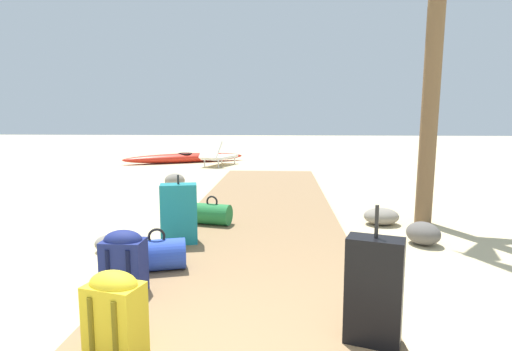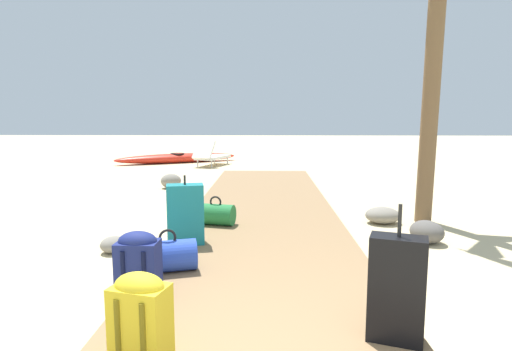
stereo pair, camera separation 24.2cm
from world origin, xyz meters
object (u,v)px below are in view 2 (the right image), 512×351
Objects in this scene: duffel_bag_blue at (168,256)px; kayak at (177,158)px; duffel_bag_green at (216,214)px; backpack_yellow at (140,315)px; lounge_chair at (211,156)px; backpack_navy at (138,262)px; suitcase_black at (397,289)px; suitcase_teal at (185,214)px.

duffel_bag_blue is 10.44m from kayak.
kayak is at bearing 101.50° from duffel_bag_blue.
backpack_yellow reaches higher than duffel_bag_green.
lounge_chair is at bearing -35.77° from kayak.
backpack_navy reaches higher than duffel_bag_blue.
kayak is (-1.97, 10.78, -0.20)m from backpack_navy.
suitcase_black reaches higher than lounge_chair.
suitcase_black reaches higher than duffel_bag_green.
backpack_yellow is (-1.58, -0.27, -0.06)m from suitcase_black.
lounge_chair is (-1.02, 10.80, -0.04)m from backpack_yellow.
suitcase_black is 1.54× the size of duffel_bag_blue.
lounge_chair is at bearing 95.65° from suitcase_teal.
duffel_bag_green is 0.33× the size of lounge_chair.
backpack_navy is 0.33× the size of lounge_chair.
lounge_chair is at bearing 94.21° from backpack_navy.
suitcase_black is at bearing -19.13° from backpack_navy.
suitcase_teal is 1.35× the size of duffel_bag_blue.
suitcase_teal reaches higher than duffel_bag_green.
suitcase_teal is 0.20× the size of kayak.
backpack_navy is at bearing -94.45° from suitcase_teal.
suitcase_black is at bearing -34.15° from duffel_bag_blue.
backpack_yellow is 0.33× the size of lounge_chair.
suitcase_teal is 1.46× the size of backpack_yellow.
duffel_bag_blue is (-0.24, -1.74, 0.01)m from duffel_bag_green.
kayak is at bearing 108.58° from suitcase_black.
suitcase_black is 12.06m from kayak.
backpack_yellow is (-0.06, -3.21, 0.14)m from duffel_bag_green.
kayak is (-2.32, 8.49, -0.06)m from duffel_bag_green.
suitcase_teal is 1.48× the size of backpack_navy.
backpack_yellow is (0.18, -2.34, -0.06)m from suitcase_teal.
suitcase_black reaches higher than backpack_navy.
backpack_yellow reaches higher than kayak.
suitcase_teal reaches higher than lounge_chair.
backpack_yellow is at bearing -82.92° from duffel_bag_blue.
backpack_yellow reaches higher than backpack_navy.
suitcase_teal reaches higher than duffel_bag_blue.
suitcase_black is 0.23× the size of kayak.
suitcase_black is at bearing -49.64° from suitcase_teal.
suitcase_teal is at bearing -77.46° from kayak.
suitcase_black is 1.60m from backpack_yellow.
lounge_chair is (-1.08, 7.60, 0.10)m from duffel_bag_green.
suitcase_teal is at bearing -84.35° from lounge_chair.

